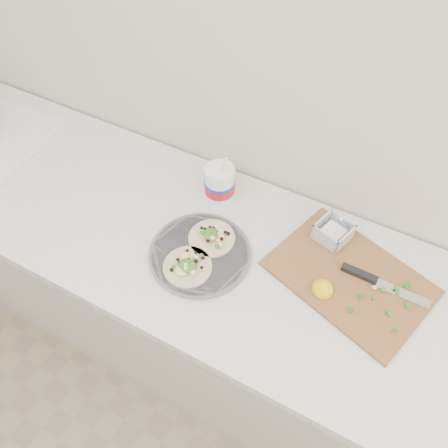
% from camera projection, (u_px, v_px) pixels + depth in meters
% --- Properties ---
extents(counter, '(2.44, 0.66, 0.90)m').
position_uv_depth(counter, '(170.00, 286.00, 1.78)').
color(counter, beige).
rests_on(counter, ground).
extents(taco_plate, '(0.31, 0.31, 0.04)m').
position_uv_depth(taco_plate, '(200.00, 252.00, 1.33)').
color(taco_plate, '#5D5D64').
rests_on(taco_plate, counter).
extents(tub, '(0.10, 0.10, 0.23)m').
position_uv_depth(tub, '(220.00, 181.00, 1.44)').
color(tub, white).
rests_on(tub, counter).
extents(cutboard, '(0.52, 0.43, 0.07)m').
position_uv_depth(cutboard, '(351.00, 272.00, 1.28)').
color(cutboard, brown).
rests_on(cutboard, counter).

